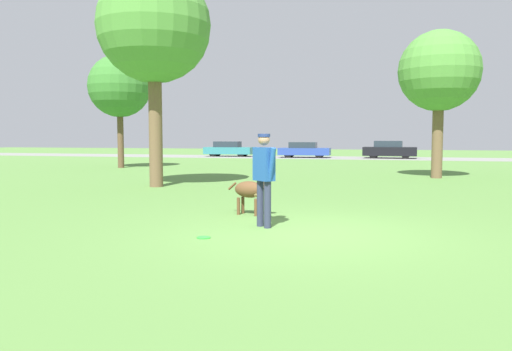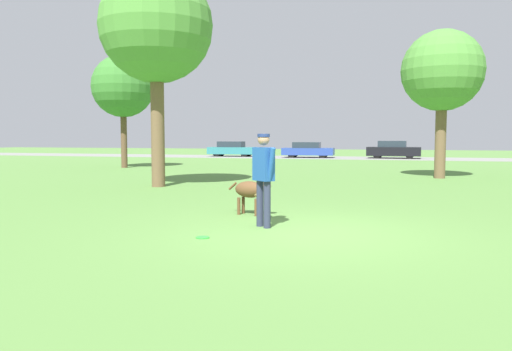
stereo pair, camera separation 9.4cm
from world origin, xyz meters
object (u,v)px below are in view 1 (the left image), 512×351
object	(u,v)px
person	(264,172)
tree_mid_center	(439,72)
tree_near_left	(154,27)
parked_car_teal	(229,149)
dog	(251,191)
tree_far_left	(120,87)
frisbee	(204,238)
parked_car_black	(390,150)
parked_car_blue	(304,150)

from	to	relation	value
person	tree_mid_center	size ratio (longest dim) A/B	0.29
tree_near_left	parked_car_teal	world-z (taller)	tree_near_left
dog	person	bearing A→B (deg)	-52.71
tree_far_left	tree_near_left	world-z (taller)	tree_near_left
tree_mid_center	tree_far_left	distance (m)	16.21
person	dog	distance (m)	1.56
person	tree_far_left	xyz separation A→B (m)	(-12.07, 15.26, 3.35)
person	tree_far_left	distance (m)	19.74
tree_near_left	parked_car_teal	xyz separation A→B (m)	(-6.20, 25.63, -4.62)
frisbee	tree_near_left	xyz separation A→B (m)	(-4.71, 7.58, 5.25)
tree_far_left	parked_car_teal	size ratio (longest dim) A/B	1.44
dog	tree_far_left	size ratio (longest dim) A/B	0.17
frisbee	tree_near_left	distance (m)	10.35
tree_mid_center	tree_near_left	bearing A→B (deg)	-145.97
parked_car_black	parked_car_blue	bearing A→B (deg)	-173.59
parked_car_blue	parked_car_black	xyz separation A→B (m)	(6.71, 0.43, 0.05)
parked_car_teal	parked_car_black	distance (m)	13.43
tree_near_left	parked_car_black	xyz separation A→B (m)	(7.23, 25.37, -4.59)
tree_mid_center	parked_car_black	world-z (taller)	tree_mid_center
person	tree_mid_center	world-z (taller)	tree_mid_center
dog	frisbee	world-z (taller)	dog
dog	parked_car_black	distance (m)	30.47
parked_car_teal	parked_car_blue	xyz separation A→B (m)	(6.72, -0.68, -0.01)
person	tree_far_left	bearing A→B (deg)	167.66
person	frisbee	distance (m)	1.75
frisbee	tree_far_left	distance (m)	20.51
person	parked_car_blue	xyz separation A→B (m)	(-4.88, 31.27, -0.40)
tree_far_left	parked_car_teal	bearing A→B (deg)	88.40
tree_mid_center	parked_car_teal	distance (m)	25.05
parked_car_teal	tree_mid_center	bearing A→B (deg)	-54.01
dog	parked_car_black	bearing A→B (deg)	97.04
frisbee	person	bearing A→B (deg)	60.82
frisbee	parked_car_black	distance (m)	33.05
dog	tree_mid_center	size ratio (longest dim) A/B	0.17
tree_mid_center	tree_far_left	world-z (taller)	tree_far_left
parked_car_black	tree_mid_center	bearing A→B (deg)	-80.94
frisbee	parked_car_black	size ratio (longest dim) A/B	0.05
parked_car_blue	tree_mid_center	bearing A→B (deg)	-67.23
dog	tree_mid_center	xyz separation A→B (m)	(4.56, 11.30, 3.75)
parked_car_black	person	bearing A→B (deg)	-90.52
dog	tree_far_left	xyz separation A→B (m)	(-11.43, 13.92, 3.86)
person	parked_car_black	size ratio (longest dim) A/B	0.42
dog	parked_car_teal	world-z (taller)	parked_car_teal
frisbee	tree_far_left	size ratio (longest dim) A/B	0.04
person	parked_car_blue	distance (m)	31.66
dog	parked_car_blue	world-z (taller)	parked_car_blue
tree_near_left	parked_car_black	bearing A→B (deg)	74.09
dog	parked_car_black	size ratio (longest dim) A/B	0.25
frisbee	tree_near_left	size ratio (longest dim) A/B	0.03
dog	tree_far_left	world-z (taller)	tree_far_left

